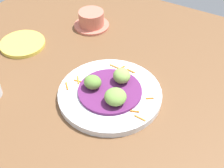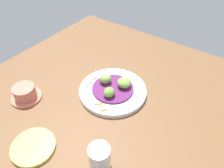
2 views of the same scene
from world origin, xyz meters
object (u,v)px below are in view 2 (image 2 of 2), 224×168
Objects in this scene: main_plate at (113,91)px; guac_scoop_right at (124,83)px; guac_scoop_left at (105,79)px; water_glass at (100,158)px; guac_scoop_center at (109,92)px; terracotta_bowl at (25,93)px; side_plate_small at (33,147)px.

guac_scoop_right is (-3.31, 3.04, 3.45)cm from main_plate.
water_glass reaches higher than guac_scoop_left.
water_glass reaches higher than guac_scoop_right.
water_glass is (30.71, 11.89, 0.36)cm from guac_scoop_right.
guac_scoop_center reaches higher than terracotta_bowl.
terracotta_bowl reaches higher than main_plate.
guac_scoop_center is 0.39× the size of terracotta_bowl.
guac_scoop_right is at bearing 167.41° from guac_scoop_center.
guac_scoop_center reaches higher than side_plate_small.
guac_scoop_left is 7.79cm from guac_scoop_right.
water_glass is at bearing 109.38° from side_plate_small.
side_plate_small is (38.04, -8.95, -3.76)cm from guac_scoop_right.
side_plate_small is 22.47cm from water_glass.
water_glass is at bearing 34.25° from guac_scoop_left.
water_glass is (23.11, 13.59, 0.45)cm from guac_scoop_center.
guac_scoop_left is 0.50× the size of water_glass.
guac_scoop_left is 0.34× the size of side_plate_small.
guac_scoop_center is 31.51cm from side_plate_small.
guac_scoop_left is at bearing 177.57° from side_plate_small.
guac_scoop_center is at bearing -149.54° from water_glass.
main_plate is 5.70× the size of guac_scoop_left.
main_plate is 2.28× the size of terracotta_bowl.
terracotta_bowl is at bearing -122.93° from side_plate_small.
side_plate_small is (30.44, -7.25, -3.66)cm from guac_scoop_center.
guac_scoop_center is 32.28cm from terracotta_bowl.
water_glass is at bearing 30.46° from guac_scoop_center.
water_glass reaches higher than main_plate.
guac_scoop_center is at bearing 17.41° from main_plate.
guac_scoop_left is 1.03× the size of guac_scoop_center.
side_plate_small is (35.72, -1.52, -3.80)cm from guac_scoop_left.
guac_scoop_center reaches higher than main_plate.
guac_scoop_center is (5.27, 5.73, -0.14)cm from guac_scoop_left.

